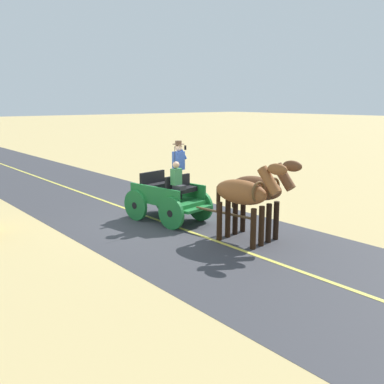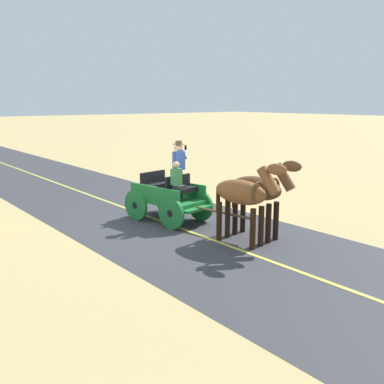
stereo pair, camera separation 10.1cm
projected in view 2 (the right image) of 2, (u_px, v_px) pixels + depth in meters
The scene contains 6 objects.
ground_plane at pixel (162, 222), 13.78m from camera, with size 200.00×200.00×0.00m, color tan.
road_surface at pixel (162, 222), 13.78m from camera, with size 5.82×160.00×0.01m, color #38383D.
road_centre_stripe at pixel (162, 222), 13.78m from camera, with size 0.12×160.00×0.00m, color #DBCC4C.
horse_drawn_carriage at pixel (170, 195), 13.75m from camera, with size 1.80×4.51×2.50m.
horse_near_side at pixel (259, 190), 11.92m from camera, with size 0.79×2.15×2.21m.
horse_off_side at pixel (244, 194), 11.40m from camera, with size 0.78×2.15×2.21m.
Camera 2 is at (7.57, 10.99, 3.68)m, focal length 41.69 mm.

